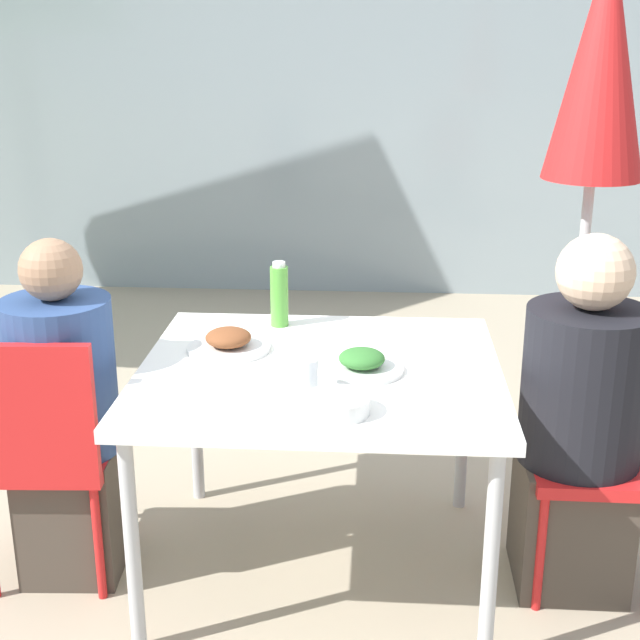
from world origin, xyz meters
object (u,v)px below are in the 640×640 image
at_px(person_left, 66,423).
at_px(bottle, 279,295).
at_px(drinking_cup, 306,377).
at_px(chair_left, 43,442).
at_px(person_right, 579,429).
at_px(closed_umbrella, 600,79).
at_px(salad_bowl, 338,405).
at_px(chair_right, 589,430).

distance_m(person_left, bottle, 0.83).
bearing_deg(drinking_cup, chair_left, 173.55).
height_order(person_right, closed_umbrella, closed_umbrella).
distance_m(drinking_cup, salad_bowl, 0.16).
bearing_deg(bottle, person_left, -146.16).
xyz_separation_m(person_left, bottle, (0.64, 0.43, 0.31)).
bearing_deg(chair_right, salad_bowl, 28.62).
bearing_deg(salad_bowl, person_right, 24.97).
height_order(person_left, person_right, person_right).
distance_m(chair_left, person_left, 0.10).
bearing_deg(person_left, bottle, 30.58).
bearing_deg(chair_left, person_right, 1.01).
bearing_deg(chair_left, drinking_cup, -9.71).
xyz_separation_m(person_left, person_right, (1.61, 0.04, 0.01)).
xyz_separation_m(chair_left, salad_bowl, (0.92, -0.22, 0.25)).
relative_size(closed_umbrella, bottle, 9.03).
bearing_deg(person_right, salad_bowl, 25.33).
distance_m(bottle, drinking_cup, 0.62).
height_order(bottle, salad_bowl, bottle).
bearing_deg(chair_right, chair_left, 7.16).
xyz_separation_m(person_right, drinking_cup, (-0.83, -0.22, 0.24)).
height_order(person_left, salad_bowl, person_left).
distance_m(chair_left, bottle, 0.92).
relative_size(chair_left, person_right, 0.74).
relative_size(chair_right, person_right, 0.74).
xyz_separation_m(chair_left, person_left, (0.05, 0.08, 0.03)).
bearing_deg(person_right, chair_left, 4.63).
xyz_separation_m(person_right, salad_bowl, (-0.74, -0.34, 0.21)).
xyz_separation_m(closed_umbrella, drinking_cup, (-1.04, -1.30, -0.75)).
bearing_deg(closed_umbrella, person_left, -148.39).
height_order(drinking_cup, salad_bowl, drinking_cup).
relative_size(chair_left, closed_umbrella, 0.41).
bearing_deg(chair_right, closed_umbrella, -98.70).
distance_m(person_left, person_right, 1.62).
xyz_separation_m(drinking_cup, salad_bowl, (0.10, -0.12, -0.03)).
xyz_separation_m(person_left, drinking_cup, (0.78, -0.18, 0.25)).
relative_size(closed_umbrella, salad_bowl, 11.80).
xyz_separation_m(chair_left, chair_right, (1.71, 0.20, 0.00)).
bearing_deg(chair_left, chair_right, 3.54).
distance_m(chair_left, salad_bowl, 0.98).
height_order(chair_left, chair_right, same).
height_order(chair_right, person_right, person_right).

